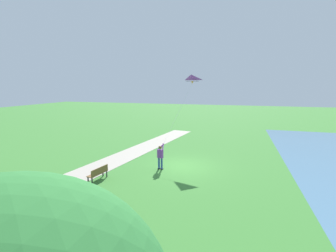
# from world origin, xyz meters

# --- Properties ---
(ground_plane) EXTENTS (120.00, 120.00, 0.00)m
(ground_plane) POSITION_xyz_m (0.00, 0.00, 0.00)
(ground_plane) COLOR #3D7F33
(walkway_path) EXTENTS (7.50, 31.97, 0.02)m
(walkway_path) POSITION_xyz_m (5.85, 2.00, 0.01)
(walkway_path) COLOR #ADA393
(walkway_path) RESTS_ON ground
(person_kite_flyer) EXTENTS (0.51, 0.63, 1.83)m
(person_kite_flyer) POSITION_xyz_m (1.40, 1.15, 1.05)
(person_kite_flyer) COLOR #232328
(person_kite_flyer) RESTS_ON ground
(flying_kite) EXTENTS (1.81, 4.68, 5.06)m
(flying_kite) POSITION_xyz_m (0.18, -3.46, 6.45)
(flying_kite) COLOR purple
(park_bench_near_walkway) EXTENTS (0.67, 1.55, 0.88)m
(park_bench_near_walkway) POSITION_xyz_m (4.52, 4.24, 0.51)
(park_bench_near_walkway) COLOR brown
(park_bench_near_walkway) RESTS_ON ground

